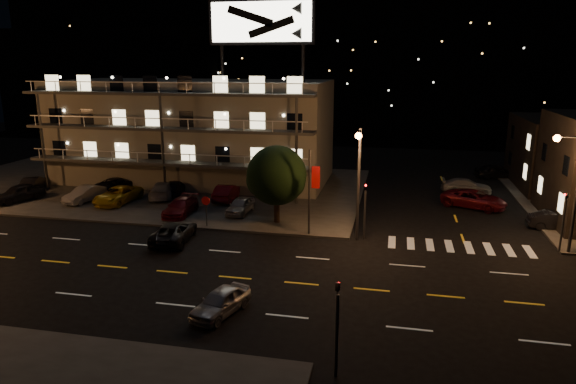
% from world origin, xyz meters
% --- Properties ---
extents(ground, '(140.00, 140.00, 0.00)m').
position_xyz_m(ground, '(0.00, 0.00, 0.00)').
color(ground, black).
rests_on(ground, ground).
extents(curb_nw, '(44.00, 24.00, 0.15)m').
position_xyz_m(curb_nw, '(-14.00, 20.00, 0.07)').
color(curb_nw, '#343432').
rests_on(curb_nw, ground).
extents(motel, '(28.00, 13.80, 18.10)m').
position_xyz_m(motel, '(-9.94, 23.88, 5.34)').
color(motel, gray).
rests_on(motel, ground).
extents(hill_backdrop, '(120.00, 25.00, 24.00)m').
position_xyz_m(hill_backdrop, '(-5.94, 68.78, 11.55)').
color(hill_backdrop, black).
rests_on(hill_backdrop, ground).
extents(streetlight_nc, '(0.44, 1.92, 8.00)m').
position_xyz_m(streetlight_nc, '(8.50, 7.94, 4.96)').
color(streetlight_nc, '#2D2D30').
rests_on(streetlight_nc, ground).
extents(streetlight_ne, '(1.92, 0.44, 8.00)m').
position_xyz_m(streetlight_ne, '(22.14, 8.30, 4.96)').
color(streetlight_ne, '#2D2D30').
rests_on(streetlight_ne, ground).
extents(signal_nw, '(0.20, 0.27, 4.60)m').
position_xyz_m(signal_nw, '(9.00, 8.50, 2.57)').
color(signal_nw, '#2D2D30').
rests_on(signal_nw, ground).
extents(signal_sw, '(0.20, 0.27, 4.60)m').
position_xyz_m(signal_sw, '(9.00, -8.50, 2.57)').
color(signal_sw, '#2D2D30').
rests_on(signal_sw, ground).
extents(signal_ne, '(0.27, 0.20, 4.60)m').
position_xyz_m(signal_ne, '(22.00, 8.50, 2.57)').
color(signal_ne, '#2D2D30').
rests_on(signal_ne, ground).
extents(banner_north, '(0.83, 0.16, 6.40)m').
position_xyz_m(banner_north, '(5.09, 8.40, 3.43)').
color(banner_north, '#2D2D30').
rests_on(banner_north, ground).
extents(stop_sign, '(0.91, 0.11, 2.61)m').
position_xyz_m(stop_sign, '(-3.00, 8.57, 1.71)').
color(stop_sign, '#2D2D30').
rests_on(stop_sign, ground).
extents(tree, '(4.82, 4.64, 6.07)m').
position_xyz_m(tree, '(2.01, 10.67, 3.76)').
color(tree, black).
rests_on(tree, curb_nw).
extents(lot_car_0, '(3.32, 4.80, 1.52)m').
position_xyz_m(lot_car_0, '(-22.14, 11.87, 0.91)').
color(lot_car_0, black).
rests_on(lot_car_0, curb_nw).
extents(lot_car_1, '(2.28, 4.40, 1.38)m').
position_xyz_m(lot_car_1, '(-16.23, 12.94, 0.84)').
color(lot_car_1, '#95959A').
rests_on(lot_car_1, curb_nw).
extents(lot_car_2, '(2.89, 5.36, 1.43)m').
position_xyz_m(lot_car_2, '(-13.09, 13.17, 0.86)').
color(lot_car_2, gold).
rests_on(lot_car_2, curb_nw).
extents(lot_car_3, '(1.95, 4.61, 1.33)m').
position_xyz_m(lot_car_3, '(-6.16, 10.97, 0.81)').
color(lot_car_3, '#530B13').
rests_on(lot_car_3, curb_nw).
extents(lot_car_4, '(1.81, 3.91, 1.30)m').
position_xyz_m(lot_car_4, '(-1.47, 12.41, 0.80)').
color(lot_car_4, '#95959A').
rests_on(lot_car_4, curb_nw).
extents(lot_car_5, '(2.54, 4.18, 1.30)m').
position_xyz_m(lot_car_5, '(-23.84, 16.00, 0.80)').
color(lot_car_5, black).
rests_on(lot_car_5, curb_nw).
extents(lot_car_6, '(3.48, 5.00, 1.27)m').
position_xyz_m(lot_car_6, '(-15.53, 17.50, 0.78)').
color(lot_car_6, black).
rests_on(lot_car_6, curb_nw).
extents(lot_car_7, '(3.34, 5.38, 1.45)m').
position_xyz_m(lot_car_7, '(-9.99, 15.76, 0.88)').
color(lot_car_7, '#95959A').
rests_on(lot_car_7, curb_nw).
extents(lot_car_8, '(2.14, 4.30, 1.41)m').
position_xyz_m(lot_car_8, '(-9.41, 17.02, 0.85)').
color(lot_car_8, black).
rests_on(lot_car_8, curb_nw).
extents(lot_car_9, '(1.78, 4.50, 1.46)m').
position_xyz_m(lot_car_9, '(-3.91, 16.08, 0.88)').
color(lot_car_9, '#530B13').
rests_on(lot_car_9, curb_nw).
extents(side_car_0, '(4.22, 1.65, 1.37)m').
position_xyz_m(side_car_0, '(23.19, 13.66, 0.68)').
color(side_car_0, black).
rests_on(side_car_0, ground).
extents(side_car_1, '(6.04, 4.54, 1.52)m').
position_xyz_m(side_car_1, '(17.84, 18.71, 0.76)').
color(side_car_1, '#530B13').
rests_on(side_car_1, ground).
extents(side_car_2, '(4.76, 2.03, 1.37)m').
position_xyz_m(side_car_2, '(17.82, 24.03, 0.68)').
color(side_car_2, '#95959A').
rests_on(side_car_2, ground).
extents(side_car_3, '(4.71, 2.68, 1.51)m').
position_xyz_m(side_car_3, '(21.81, 31.54, 0.76)').
color(side_car_3, black).
rests_on(side_car_3, ground).
extents(road_car_east, '(2.60, 4.11, 1.30)m').
position_xyz_m(road_car_east, '(2.66, -4.39, 0.65)').
color(road_car_east, '#95959A').
rests_on(road_car_east, ground).
extents(road_car_west, '(2.87, 5.28, 1.40)m').
position_xyz_m(road_car_west, '(-4.17, 5.21, 0.70)').
color(road_car_west, black).
rests_on(road_car_west, ground).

